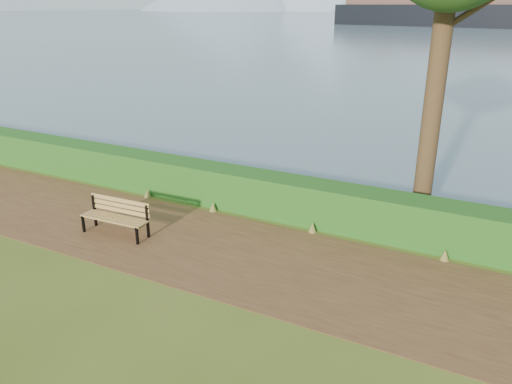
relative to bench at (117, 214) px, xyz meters
The scene contains 5 objects.
ground 2.38m from the bench, ahead, with size 140.00×140.00×0.00m, color #445718.
path 2.40m from the bench, ahead, with size 40.00×3.40×0.01m, color #502E1B.
hedge 3.54m from the bench, 48.85° to the left, with size 32.00×0.85×1.00m, color #1D4C15.
bench is the anchor object (origin of this frame).
cargo_ship 121.98m from the bench, 90.58° to the left, with size 69.11×24.19×20.75m.
Camera 1 is at (5.29, -7.79, 4.93)m, focal length 35.00 mm.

